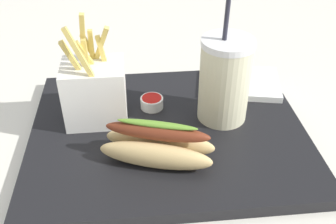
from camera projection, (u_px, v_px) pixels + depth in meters
ground_plane at (168, 141)px, 0.65m from camera, size 2.40×2.40×0.02m
food_tray at (168, 132)px, 0.63m from camera, size 0.44×0.35×0.02m
soda_cup at (225, 80)px, 0.61m from camera, size 0.08×0.08×0.21m
fries_basket at (95, 91)px, 0.62m from camera, size 0.10×0.08×0.18m
hot_dog_1 at (158, 145)px, 0.55m from camera, size 0.17×0.10×0.07m
ketchup_cup_1 at (152, 102)px, 0.67m from camera, size 0.04×0.04×0.02m
napkin_stack at (241, 82)px, 0.73m from camera, size 0.16×0.14×0.01m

